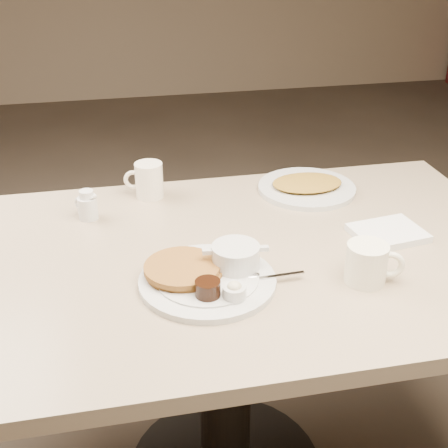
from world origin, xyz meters
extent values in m
cube|color=tan|center=(0.00, 0.00, 0.73)|extent=(1.50, 0.90, 0.04)
cylinder|color=black|center=(0.00, 0.00, 0.38)|extent=(0.14, 0.14, 0.69)
cylinder|color=silver|center=(-0.07, -0.12, 0.76)|extent=(0.33, 0.33, 0.01)
cylinder|color=silver|center=(-0.07, -0.12, 0.77)|extent=(0.25, 0.25, 0.00)
cylinder|color=brown|center=(-0.11, -0.09, 0.77)|extent=(0.19, 0.19, 0.01)
cylinder|color=brown|center=(-0.12, -0.09, 0.78)|extent=(0.18, 0.18, 0.01)
cylinder|color=silver|center=(0.00, -0.09, 0.79)|extent=(0.12, 0.12, 0.05)
cube|color=silver|center=(-0.06, -0.08, 0.81)|extent=(0.02, 0.01, 0.01)
cube|color=silver|center=(0.07, -0.09, 0.81)|extent=(0.02, 0.01, 0.01)
ellipsoid|color=silver|center=(-0.01, -0.08, 0.81)|extent=(0.05, 0.05, 0.03)
ellipsoid|color=silver|center=(0.02, -0.10, 0.81)|extent=(0.05, 0.05, 0.02)
cylinder|color=black|center=(-0.08, -0.19, 0.78)|extent=(0.06, 0.06, 0.04)
cylinder|color=silver|center=(-0.02, -0.20, 0.78)|extent=(0.05, 0.05, 0.03)
ellipsoid|color=beige|center=(-0.02, -0.20, 0.79)|extent=(0.03, 0.03, 0.02)
cube|color=#BBBBBF|center=(0.09, -0.14, 0.77)|extent=(0.12, 0.02, 0.00)
ellipsoid|color=#BBBBBF|center=(0.03, -0.13, 0.77)|extent=(0.04, 0.03, 0.01)
cylinder|color=white|center=(0.28, -0.18, 0.80)|extent=(0.12, 0.12, 0.09)
cylinder|color=#2D2922|center=(0.28, -0.18, 0.83)|extent=(0.09, 0.09, 0.01)
torus|color=white|center=(0.32, -0.19, 0.80)|extent=(0.07, 0.03, 0.06)
cube|color=silver|center=(0.41, 0.00, 0.76)|extent=(0.19, 0.16, 0.02)
cylinder|color=white|center=(-0.14, 0.36, 0.80)|extent=(0.09, 0.09, 0.10)
torus|color=white|center=(-0.19, 0.37, 0.80)|extent=(0.06, 0.03, 0.06)
cylinder|color=silver|center=(-0.32, 0.25, 0.78)|extent=(0.06, 0.06, 0.06)
cylinder|color=silver|center=(-0.32, 0.25, 0.82)|extent=(0.05, 0.05, 0.02)
cone|color=silver|center=(-0.30, 0.24, 0.82)|extent=(0.03, 0.03, 0.02)
torus|color=silver|center=(-0.34, 0.27, 0.79)|extent=(0.03, 0.03, 0.04)
cylinder|color=beige|center=(0.30, 0.31, 0.76)|extent=(0.28, 0.28, 0.01)
ellipsoid|color=olive|center=(0.30, 0.31, 0.78)|extent=(0.21, 0.15, 0.02)
camera|label=1|loc=(-0.26, -1.22, 1.49)|focal=48.96mm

